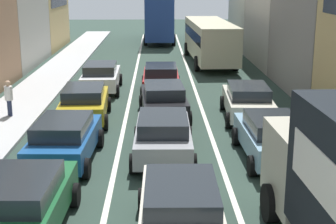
# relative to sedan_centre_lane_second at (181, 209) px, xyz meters

# --- Properties ---
(sidewalk_left) EXTENTS (2.60, 64.00, 0.14)m
(sidewalk_left) POSITION_rel_sedan_centre_lane_second_xyz_m (-6.86, 13.49, -0.73)
(sidewalk_left) COLOR #ADADAD
(sidewalk_left) RESTS_ON ground
(lane_stripe_left) EXTENTS (0.16, 60.00, 0.01)m
(lane_stripe_left) POSITION_rel_sedan_centre_lane_second_xyz_m (-1.86, 13.49, -0.79)
(lane_stripe_left) COLOR silver
(lane_stripe_left) RESTS_ON ground
(lane_stripe_right) EXTENTS (0.16, 60.00, 0.01)m
(lane_stripe_right) POSITION_rel_sedan_centre_lane_second_xyz_m (1.54, 13.49, -0.79)
(lane_stripe_right) COLOR silver
(lane_stripe_right) RESTS_ON ground
(sedan_centre_lane_second) EXTENTS (2.11, 4.32, 1.49)m
(sedan_centre_lane_second) POSITION_rel_sedan_centre_lane_second_xyz_m (0.00, 0.00, 0.00)
(sedan_centre_lane_second) COLOR beige
(sedan_centre_lane_second) RESTS_ON ground
(wagon_left_lane_second) EXTENTS (2.15, 4.34, 1.49)m
(wagon_left_lane_second) POSITION_rel_sedan_centre_lane_second_xyz_m (-3.65, 0.40, 0.00)
(wagon_left_lane_second) COLOR #19592D
(wagon_left_lane_second) RESTS_ON ground
(hatchback_centre_lane_third) EXTENTS (2.11, 4.32, 1.49)m
(hatchback_centre_lane_third) POSITION_rel_sedan_centre_lane_second_xyz_m (-0.32, 5.55, 0.00)
(hatchback_centre_lane_third) COLOR gray
(hatchback_centre_lane_third) RESTS_ON ground
(sedan_left_lane_third) EXTENTS (2.18, 4.36, 1.49)m
(sedan_left_lane_third) POSITION_rel_sedan_centre_lane_second_xyz_m (-3.52, 5.22, 0.00)
(sedan_left_lane_third) COLOR #194C8C
(sedan_left_lane_third) RESTS_ON ground
(coupe_centre_lane_fourth) EXTENTS (2.24, 4.39, 1.49)m
(coupe_centre_lane_fourth) POSITION_rel_sedan_centre_lane_second_xyz_m (-0.22, 10.57, 0.00)
(coupe_centre_lane_fourth) COLOR black
(coupe_centre_lane_fourth) RESTS_ON ground
(sedan_left_lane_fourth) EXTENTS (2.23, 4.38, 1.49)m
(sedan_left_lane_fourth) POSITION_rel_sedan_centre_lane_second_xyz_m (-3.55, 10.15, 0.00)
(sedan_left_lane_fourth) COLOR #B29319
(sedan_left_lane_fourth) RESTS_ON ground
(sedan_centre_lane_fifth) EXTENTS (2.08, 4.31, 1.49)m
(sedan_centre_lane_fifth) POSITION_rel_sedan_centre_lane_second_xyz_m (-0.30, 15.36, 0.00)
(sedan_centre_lane_fifth) COLOR #A51E1E
(sedan_centre_lane_fifth) RESTS_ON ground
(sedan_left_lane_fifth) EXTENTS (2.11, 4.33, 1.49)m
(sedan_left_lane_fifth) POSITION_rel_sedan_centre_lane_second_xyz_m (-3.47, 15.92, 0.00)
(sedan_left_lane_fifth) COLOR silver
(sedan_left_lane_fifth) RESTS_ON ground
(sedan_right_lane_behind_truck) EXTENTS (2.11, 4.33, 1.49)m
(sedan_right_lane_behind_truck) POSITION_rel_sedan_centre_lane_second_xyz_m (3.26, 5.33, 0.00)
(sedan_right_lane_behind_truck) COLOR #759EB7
(sedan_right_lane_behind_truck) RESTS_ON ground
(wagon_right_lane_far) EXTENTS (2.24, 4.39, 1.49)m
(wagon_right_lane_far) POSITION_rel_sedan_centre_lane_second_xyz_m (3.33, 10.30, 0.00)
(wagon_right_lane_far) COLOR beige
(wagon_right_lane_far) RESTS_ON ground
(bus_mid_queue_primary) EXTENTS (3.09, 10.58, 2.90)m
(bus_mid_queue_primary) POSITION_rel_sedan_centre_lane_second_xyz_m (3.21, 24.82, 0.96)
(bus_mid_queue_primary) COLOR #BFB793
(bus_mid_queue_primary) RESTS_ON ground
(bus_far_queue_secondary) EXTENTS (2.93, 10.54, 5.06)m
(bus_far_queue_secondary) POSITION_rel_sedan_centre_lane_second_xyz_m (-0.17, 37.56, 2.03)
(bus_far_queue_secondary) COLOR navy
(bus_far_queue_secondary) RESTS_ON ground
(pedestrian_near_kerb) EXTENTS (0.34, 0.49, 1.66)m
(pedestrian_near_kerb) POSITION_rel_sedan_centre_lane_second_xyz_m (-6.79, 10.53, 0.15)
(pedestrian_near_kerb) COLOR #262D47
(pedestrian_near_kerb) RESTS_ON ground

